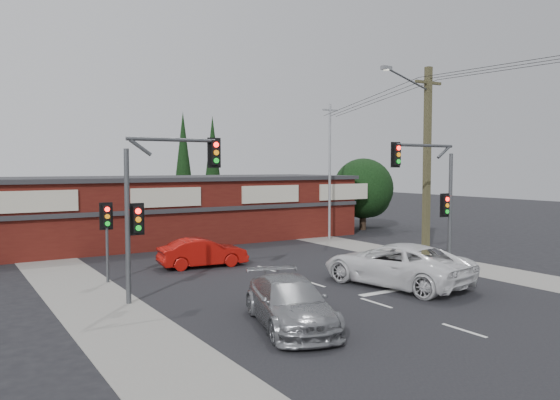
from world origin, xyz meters
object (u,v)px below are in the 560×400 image
silver_suv (290,303)px  white_suv (395,264)px  red_sedan (203,253)px  utility_pole (425,156)px  shop_building (160,209)px

silver_suv → white_suv: bearing=37.5°
red_sedan → utility_pole: 12.42m
white_suv → shop_building: shop_building is taller
red_sedan → silver_suv: bearing=176.1°
white_suv → utility_pole: (5.70, 3.79, 4.52)m
red_sedan → white_suv: bearing=-142.1°
red_sedan → shop_building: size_ratio=0.16×
white_suv → utility_pole: size_ratio=0.63×
white_suv → shop_building: bearing=-89.1°
white_suv → red_sedan: (-5.01, 7.99, -0.17)m
white_suv → utility_pole: 8.20m
utility_pole → white_suv: bearing=-146.4°
red_sedan → utility_pole: (10.70, -4.20, 4.70)m
silver_suv → red_sedan: (1.80, 10.53, -0.03)m
red_sedan → shop_building: 10.00m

